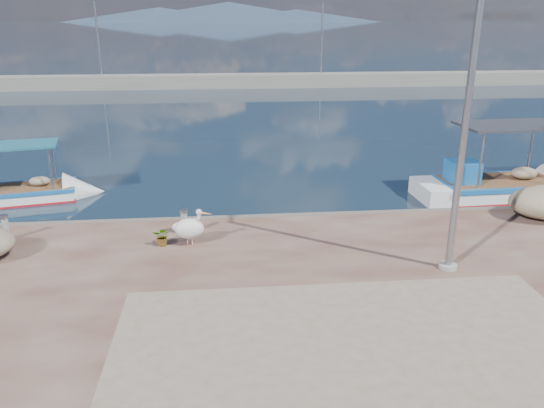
% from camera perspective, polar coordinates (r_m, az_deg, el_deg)
% --- Properties ---
extents(ground, '(1400.00, 1400.00, 0.00)m').
position_cam_1_polar(ground, '(11.93, 1.76, -12.06)').
color(ground, '#162635').
rests_on(ground, ground).
extents(quay_patch, '(9.00, 7.00, 0.01)m').
position_cam_1_polar(quay_patch, '(9.40, 10.57, -18.51)').
color(quay_patch, gray).
rests_on(quay_patch, quay).
extents(breakwater, '(120.00, 2.20, 7.50)m').
position_cam_1_polar(breakwater, '(50.41, -3.98, 13.08)').
color(breakwater, gray).
rests_on(breakwater, ground).
extents(mountains, '(370.00, 280.00, 22.00)m').
position_cam_1_polar(mountains, '(660.11, -5.21, 19.76)').
color(mountains, '#28384C').
rests_on(mountains, ground).
extents(boat_left, '(5.20, 2.61, 2.39)m').
position_cam_1_polar(boat_left, '(21.03, -25.30, 0.87)').
color(boat_left, white).
rests_on(boat_left, ground).
extents(boat_right, '(6.57, 2.39, 3.12)m').
position_cam_1_polar(boat_right, '(21.11, 23.31, 1.39)').
color(boat_right, white).
rests_on(boat_right, ground).
extents(pelican, '(1.07, 0.61, 1.02)m').
position_cam_1_polar(pelican, '(14.14, -8.82, -2.57)').
color(pelican, tan).
rests_on(pelican, quay).
extents(lamp_post, '(0.44, 0.96, 7.00)m').
position_cam_1_polar(lamp_post, '(12.58, 19.92, 7.16)').
color(lamp_post, gray).
rests_on(lamp_post, quay).
extents(bollard_near, '(0.24, 0.24, 0.72)m').
position_cam_1_polar(bollard_near, '(14.89, -9.42, -1.82)').
color(bollard_near, gray).
rests_on(bollard_near, quay).
extents(bollard_far, '(0.23, 0.23, 0.71)m').
position_cam_1_polar(bollard_far, '(16.04, -26.75, -2.17)').
color(bollard_far, gray).
rests_on(bollard_far, quay).
extents(potted_plant, '(0.54, 0.49, 0.51)m').
position_cam_1_polar(potted_plant, '(14.33, -11.69, -3.41)').
color(potted_plant, '#33722D').
rests_on(potted_plant, quay).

